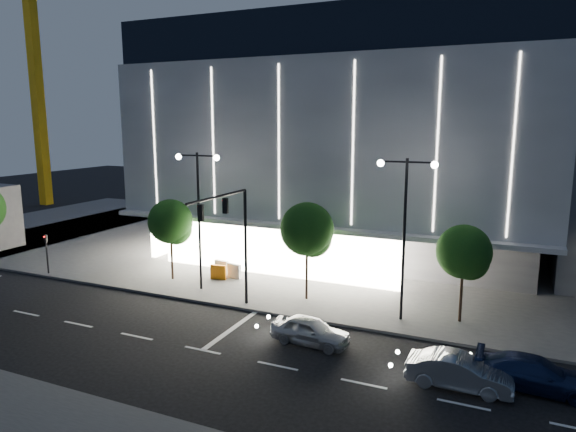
% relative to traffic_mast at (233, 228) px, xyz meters
% --- Properties ---
extents(ground, '(160.00, 160.00, 0.00)m').
position_rel_traffic_mast_xyz_m(ground, '(-1.00, -3.34, -5.03)').
color(ground, black).
rests_on(ground, ground).
extents(sidewalk_museum, '(70.00, 40.00, 0.15)m').
position_rel_traffic_mast_xyz_m(sidewalk_museum, '(4.00, 20.66, -4.95)').
color(sidewalk_museum, '#474747').
rests_on(sidewalk_museum, ground).
extents(museum, '(30.00, 25.80, 18.00)m').
position_rel_traffic_mast_xyz_m(museum, '(1.98, 18.97, 4.25)').
color(museum, '#4C4C51').
rests_on(museum, ground).
extents(traffic_mast, '(0.33, 5.89, 7.07)m').
position_rel_traffic_mast_xyz_m(traffic_mast, '(0.00, 0.00, 0.00)').
color(traffic_mast, black).
rests_on(traffic_mast, ground).
extents(street_lamp_west, '(3.16, 0.36, 9.00)m').
position_rel_traffic_mast_xyz_m(street_lamp_west, '(-4.00, 2.66, 0.93)').
color(street_lamp_west, black).
rests_on(street_lamp_west, ground).
extents(street_lamp_east, '(3.16, 0.36, 9.00)m').
position_rel_traffic_mast_xyz_m(street_lamp_east, '(9.00, 2.66, 0.93)').
color(street_lamp_east, black).
rests_on(street_lamp_east, ground).
extents(ped_signal_far, '(0.22, 0.24, 3.00)m').
position_rel_traffic_mast_xyz_m(ped_signal_far, '(-16.00, 1.16, -3.14)').
color(ped_signal_far, black).
rests_on(ped_signal_far, ground).
extents(tower_crane, '(32.00, 2.00, 28.50)m').
position_rel_traffic_mast_xyz_m(tower_crane, '(-41.92, 24.66, 15.48)').
color(tower_crane, gold).
rests_on(tower_crane, ground).
extents(tree_left, '(3.02, 3.02, 5.72)m').
position_rel_traffic_mast_xyz_m(tree_left, '(-6.97, 3.68, -0.99)').
color(tree_left, black).
rests_on(tree_left, ground).
extents(tree_mid, '(3.25, 3.25, 6.15)m').
position_rel_traffic_mast_xyz_m(tree_mid, '(3.03, 3.68, -0.69)').
color(tree_mid, black).
rests_on(tree_mid, ground).
extents(tree_right, '(2.91, 2.91, 5.51)m').
position_rel_traffic_mast_xyz_m(tree_right, '(12.03, 3.68, -1.14)').
color(tree_right, black).
rests_on(tree_right, ground).
extents(car_lead, '(4.12, 1.90, 1.37)m').
position_rel_traffic_mast_xyz_m(car_lead, '(5.48, -2.04, -4.34)').
color(car_lead, '#A7AAAF').
rests_on(car_lead, ground).
extents(car_second, '(4.27, 1.52, 1.40)m').
position_rel_traffic_mast_xyz_m(car_second, '(12.67, -3.54, -4.33)').
color(car_second, '#B1B4B9').
rests_on(car_second, ground).
extents(car_third, '(4.69, 1.97, 1.35)m').
position_rel_traffic_mast_xyz_m(car_third, '(15.54, -2.40, -4.35)').
color(car_third, '#131F47').
rests_on(car_third, ground).
extents(barrier_a, '(1.12, 0.40, 1.00)m').
position_rel_traffic_mast_xyz_m(barrier_a, '(-4.06, 4.89, -4.38)').
color(barrier_a, orange).
rests_on(barrier_a, sidewalk_museum).
extents(barrier_b, '(1.12, 0.40, 1.00)m').
position_rel_traffic_mast_xyz_m(barrier_b, '(-4.48, 6.03, -4.38)').
color(barrier_b, silver).
rests_on(barrier_b, sidewalk_museum).
extents(barrier_d, '(1.13, 0.47, 1.00)m').
position_rel_traffic_mast_xyz_m(barrier_d, '(-3.21, 5.60, -4.38)').
color(barrier_d, '#BABABA').
rests_on(barrier_d, sidewalk_museum).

